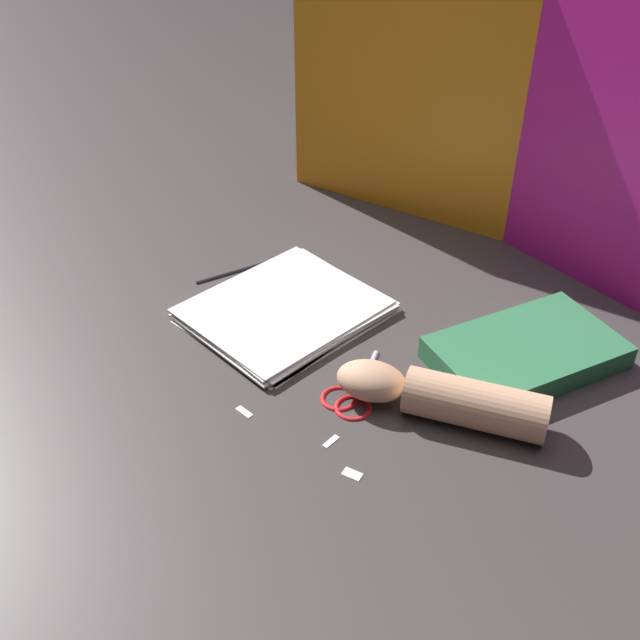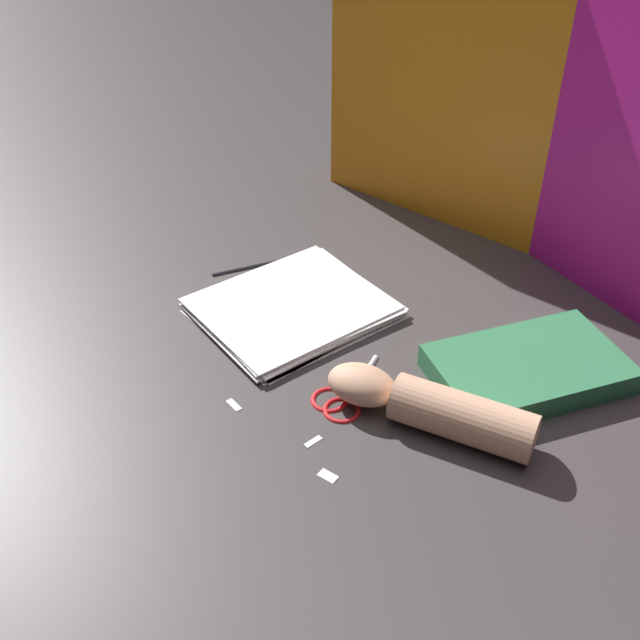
{
  "view_description": "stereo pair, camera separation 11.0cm",
  "coord_description": "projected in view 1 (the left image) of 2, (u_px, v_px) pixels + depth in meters",
  "views": [
    {
      "loc": [
        0.57,
        -0.65,
        0.71
      ],
      "look_at": [
        -0.03,
        -0.01,
        0.06
      ],
      "focal_mm": 42.0,
      "sensor_mm": 36.0,
      "label": 1
    },
    {
      "loc": [
        0.65,
        -0.57,
        0.71
      ],
      "look_at": [
        -0.03,
        -0.01,
        0.06
      ],
      "focal_mm": 42.0,
      "sensor_mm": 36.0,
      "label": 2
    }
  ],
  "objects": [
    {
      "name": "ground_plane",
      "position": [
        339.0,
        359.0,
        1.12
      ],
      "size": [
        6.0,
        6.0,
        0.0
      ],
      "primitive_type": "plane",
      "color": "#3D3838"
    },
    {
      "name": "backdrop_panel_left",
      "position": [
        451.0,
        104.0,
        1.33
      ],
      "size": [
        0.65,
        0.14,
        0.47
      ],
      "color": "orange",
      "rests_on": "ground_plane"
    },
    {
      "name": "backdrop_panel_center",
      "position": [
        602.0,
        146.0,
        1.17
      ],
      "size": [
        0.57,
        0.11,
        0.47
      ],
      "color": "#D81E9E",
      "rests_on": "ground_plane"
    },
    {
      "name": "paper_stack",
      "position": [
        285.0,
        310.0,
        1.21
      ],
      "size": [
        0.26,
        0.3,
        0.02
      ],
      "color": "white",
      "rests_on": "ground_plane"
    },
    {
      "name": "book_closed",
      "position": [
        526.0,
        353.0,
        1.1
      ],
      "size": [
        0.25,
        0.31,
        0.04
      ],
      "color": "#2D7247",
      "rests_on": "ground_plane"
    },
    {
      "name": "scissors",
      "position": [
        356.0,
        394.0,
        1.05
      ],
      "size": [
        0.1,
        0.15,
        0.01
      ],
      "color": "silver",
      "rests_on": "ground_plane"
    },
    {
      "name": "hand_forearm",
      "position": [
        444.0,
        397.0,
        1.0
      ],
      "size": [
        0.29,
        0.18,
        0.07
      ],
      "color": "tan",
      "rests_on": "ground_plane"
    },
    {
      "name": "paper_scrap_near",
      "position": [
        352.0,
        474.0,
        0.94
      ],
      "size": [
        0.03,
        0.02,
        0.0
      ],
      "color": "white",
      "rests_on": "ground_plane"
    },
    {
      "name": "paper_scrap_mid",
      "position": [
        244.0,
        412.0,
        1.03
      ],
      "size": [
        0.03,
        0.01,
        0.0
      ],
      "color": "white",
      "rests_on": "ground_plane"
    },
    {
      "name": "paper_scrap_far",
      "position": [
        331.0,
        441.0,
        0.98
      ],
      "size": [
        0.01,
        0.03,
        0.0
      ],
      "color": "white",
      "rests_on": "ground_plane"
    },
    {
      "name": "pen",
      "position": [
        238.0,
        270.0,
        1.31
      ],
      "size": [
        0.06,
        0.15,
        0.01
      ],
      "color": "black",
      "rests_on": "ground_plane"
    }
  ]
}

